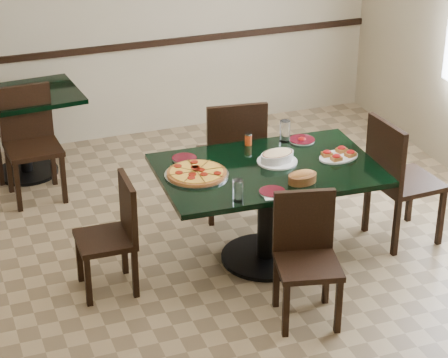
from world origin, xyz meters
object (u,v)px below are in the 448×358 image
object	(u,v)px
chair_near	(306,250)
chair_left	(115,230)
main_table	(267,190)
pepperoni_pizza	(197,173)
bread_basket	(302,177)
back_chair_near	(30,136)
back_table	(21,119)
chair_right	(397,174)
chair_far	(233,152)
bruschetta_platter	(339,155)
lasagna_casserole	(277,156)

from	to	relation	value
chair_near	chair_left	xyz separation A→B (m)	(-1.09, 0.73, -0.02)
main_table	pepperoni_pizza	bearing A→B (deg)	176.28
bread_basket	back_chair_near	bearing A→B (deg)	120.09
chair_left	bread_basket	size ratio (longest dim) A/B	3.63
main_table	back_table	distance (m)	2.54
back_table	pepperoni_pizza	world-z (taller)	pepperoni_pizza
chair_right	back_chair_near	distance (m)	3.01
back_table	chair_far	bearing A→B (deg)	-48.48
back_table	chair_left	size ratio (longest dim) A/B	1.30
bread_basket	bruschetta_platter	bearing A→B (deg)	25.32
main_table	bread_basket	xyz separation A→B (m)	(0.13, -0.30, 0.22)
back_table	chair_right	size ratio (longest dim) A/B	1.08
main_table	lasagna_casserole	bearing A→B (deg)	33.57
bruschetta_platter	main_table	bearing A→B (deg)	166.92
back_table	chair_far	world-z (taller)	chair_far
chair_right	bruschetta_platter	bearing A→B (deg)	80.36
chair_far	bread_basket	xyz separation A→B (m)	(0.12, -1.01, 0.22)
back_table	chair_near	xyz separation A→B (m)	(1.40, -2.82, -0.04)
bread_basket	bruschetta_platter	distance (m)	0.50
main_table	back_chair_near	distance (m)	2.20
chair_right	lasagna_casserole	size ratio (longest dim) A/B	3.36
chair_left	back_table	bearing A→B (deg)	-170.03
chair_far	back_chair_near	bearing A→B (deg)	-26.66
back_table	back_chair_near	xyz separation A→B (m)	(0.01, -0.42, 0.00)
main_table	pepperoni_pizza	world-z (taller)	pepperoni_pizza
chair_far	chair_left	distance (m)	1.33
back_chair_near	pepperoni_pizza	distance (m)	1.88
back_chair_near	bruschetta_platter	size ratio (longest dim) A/B	2.71
main_table	pepperoni_pizza	distance (m)	0.55
chair_near	chair_right	size ratio (longest dim) A/B	0.87
pepperoni_pizza	bruschetta_platter	size ratio (longest dim) A/B	1.30
main_table	bread_basket	bearing A→B (deg)	-64.26
main_table	chair_far	distance (m)	0.71
main_table	chair_near	xyz separation A→B (m)	(-0.03, -0.72, -0.09)
back_chair_near	bread_basket	xyz separation A→B (m)	(1.55, -1.98, 0.26)
back_table	bread_basket	world-z (taller)	bread_basket
chair_far	bread_basket	distance (m)	1.04
back_table	back_chair_near	bearing A→B (deg)	-93.45
chair_near	lasagna_casserole	size ratio (longest dim) A/B	2.92
back_table	bruschetta_platter	size ratio (longest dim) A/B	3.10
chair_right	bread_basket	distance (m)	0.95
chair_left	back_chair_near	size ratio (longest dim) A/B	0.88
back_table	back_chair_near	distance (m)	0.42
chair_near	chair_right	world-z (taller)	chair_right
back_table	chair_far	xyz separation A→B (m)	(1.45, -1.39, 0.04)
bread_basket	bruschetta_platter	world-z (taller)	bread_basket
chair_far	pepperoni_pizza	distance (m)	0.86
back_chair_near	lasagna_casserole	distance (m)	2.24
chair_far	chair_near	bearing A→B (deg)	95.71
back_chair_near	bread_basket	bearing A→B (deg)	-54.69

